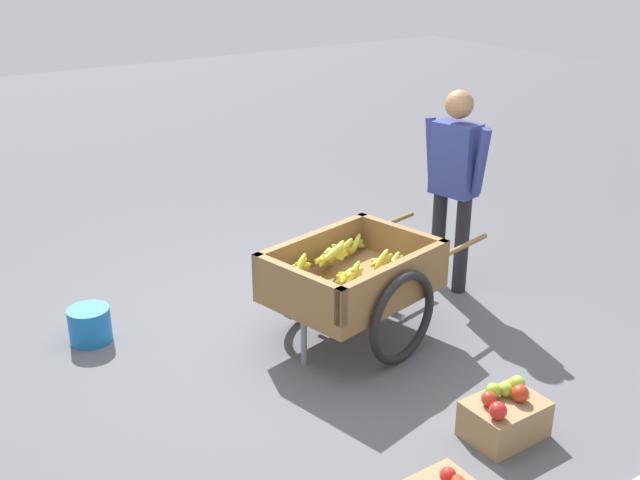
% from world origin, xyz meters
% --- Properties ---
extents(ground_plane, '(24.00, 24.00, 0.00)m').
position_xyz_m(ground_plane, '(0.00, 0.00, 0.00)').
color(ground_plane, '#56565B').
extents(fruit_cart, '(1.77, 1.11, 0.73)m').
position_xyz_m(fruit_cart, '(-0.32, 0.18, 0.44)').
color(fruit_cart, olive).
rests_on(fruit_cart, ground).
extents(vendor_person, '(0.27, 0.58, 1.58)m').
position_xyz_m(vendor_person, '(-1.45, -0.06, 0.94)').
color(vendor_person, black).
rests_on(vendor_person, ground).
extents(plastic_bucket, '(0.29, 0.29, 0.25)m').
position_xyz_m(plastic_bucket, '(1.20, -0.80, 0.12)').
color(plastic_bucket, '#1966B2').
rests_on(plastic_bucket, ground).
extents(mixed_fruit_crate, '(0.44, 0.32, 0.32)m').
position_xyz_m(mixed_fruit_crate, '(-0.38, 1.55, 0.13)').
color(mixed_fruit_crate, '#99754C').
rests_on(mixed_fruit_crate, ground).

